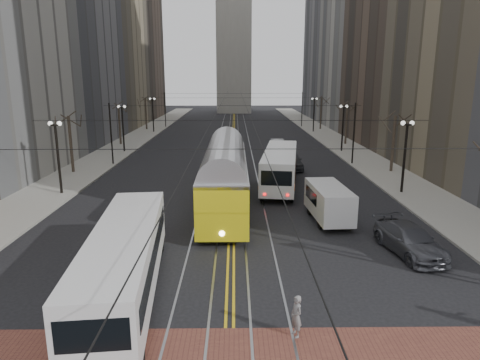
{
  "coord_description": "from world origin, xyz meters",
  "views": [
    {
      "loc": [
        0.23,
        -15.26,
        9.13
      ],
      "look_at": [
        0.53,
        10.35,
        3.0
      ],
      "focal_mm": 32.0,
      "sensor_mm": 36.0,
      "label": 1
    }
  ],
  "objects_px": {
    "cargo_van": "(329,204)",
    "pedestrian_b": "(296,316)",
    "transit_bus": "(125,264)",
    "rear_bus": "(280,168)",
    "streetcar": "(225,181)",
    "sedan_silver": "(278,145)",
    "sedan_grey": "(291,160)",
    "sedan_parked": "(410,240)"
  },
  "relations": [
    {
      "from": "sedan_grey",
      "to": "streetcar",
      "type": "bearing_deg",
      "value": -119.12
    },
    {
      "from": "cargo_van",
      "to": "sedan_silver",
      "type": "height_order",
      "value": "cargo_van"
    },
    {
      "from": "rear_bus",
      "to": "streetcar",
      "type": "bearing_deg",
      "value": -119.47
    },
    {
      "from": "streetcar",
      "to": "cargo_van",
      "type": "distance_m",
      "value": 7.65
    },
    {
      "from": "cargo_van",
      "to": "transit_bus",
      "type": "bearing_deg",
      "value": -141.22
    },
    {
      "from": "streetcar",
      "to": "pedestrian_b",
      "type": "bearing_deg",
      "value": -79.78
    },
    {
      "from": "cargo_van",
      "to": "sedan_silver",
      "type": "xyz_separation_m",
      "value": [
        -0.64,
        27.31,
        -0.41
      ]
    },
    {
      "from": "streetcar",
      "to": "sedan_parked",
      "type": "bearing_deg",
      "value": -41.1
    },
    {
      "from": "streetcar",
      "to": "sedan_parked",
      "type": "relative_size",
      "value": 3.1
    },
    {
      "from": "transit_bus",
      "to": "streetcar",
      "type": "height_order",
      "value": "streetcar"
    },
    {
      "from": "sedan_grey",
      "to": "sedan_parked",
      "type": "xyz_separation_m",
      "value": [
        3.56,
        -21.87,
        -0.11
      ]
    },
    {
      "from": "sedan_silver",
      "to": "cargo_van",
      "type": "bearing_deg",
      "value": -90.77
    },
    {
      "from": "cargo_van",
      "to": "sedan_silver",
      "type": "relative_size",
      "value": 1.15
    },
    {
      "from": "cargo_van",
      "to": "sedan_parked",
      "type": "height_order",
      "value": "cargo_van"
    },
    {
      "from": "transit_bus",
      "to": "sedan_grey",
      "type": "xyz_separation_m",
      "value": [
        10.37,
        26.32,
        -0.64
      ]
    },
    {
      "from": "transit_bus",
      "to": "streetcar",
      "type": "relative_size",
      "value": 0.75
    },
    {
      "from": "rear_bus",
      "to": "sedan_parked",
      "type": "distance_m",
      "value": 15.61
    },
    {
      "from": "streetcar",
      "to": "sedan_grey",
      "type": "height_order",
      "value": "streetcar"
    },
    {
      "from": "cargo_van",
      "to": "rear_bus",
      "type": "bearing_deg",
      "value": 99.84
    },
    {
      "from": "sedan_grey",
      "to": "sedan_parked",
      "type": "distance_m",
      "value": 22.16
    },
    {
      "from": "transit_bus",
      "to": "pedestrian_b",
      "type": "relative_size",
      "value": 7.66
    },
    {
      "from": "sedan_silver",
      "to": "pedestrian_b",
      "type": "height_order",
      "value": "pedestrian_b"
    },
    {
      "from": "transit_bus",
      "to": "rear_bus",
      "type": "xyz_separation_m",
      "value": [
        8.52,
        19.07,
        0.06
      ]
    },
    {
      "from": "rear_bus",
      "to": "cargo_van",
      "type": "xyz_separation_m",
      "value": [
        2.21,
        -9.31,
        -0.39
      ]
    },
    {
      "from": "rear_bus",
      "to": "pedestrian_b",
      "type": "distance_m",
      "value": 22.16
    },
    {
      "from": "sedan_parked",
      "to": "pedestrian_b",
      "type": "height_order",
      "value": "pedestrian_b"
    },
    {
      "from": "cargo_van",
      "to": "pedestrian_b",
      "type": "bearing_deg",
      "value": -110.43
    },
    {
      "from": "rear_bus",
      "to": "sedan_grey",
      "type": "height_order",
      "value": "rear_bus"
    },
    {
      "from": "sedan_silver",
      "to": "transit_bus",
      "type": "bearing_deg",
      "value": -107.33
    },
    {
      "from": "pedestrian_b",
      "to": "rear_bus",
      "type": "bearing_deg",
      "value": 155.63
    },
    {
      "from": "streetcar",
      "to": "pedestrian_b",
      "type": "xyz_separation_m",
      "value": [
        2.91,
        -16.2,
        -1.1
      ]
    },
    {
      "from": "sedan_silver",
      "to": "pedestrian_b",
      "type": "xyz_separation_m",
      "value": [
        -3.24,
        -40.08,
        0.04
      ]
    },
    {
      "from": "cargo_van",
      "to": "sedan_grey",
      "type": "distance_m",
      "value": 16.57
    },
    {
      "from": "rear_bus",
      "to": "pedestrian_b",
      "type": "height_order",
      "value": "rear_bus"
    },
    {
      "from": "sedan_parked",
      "to": "transit_bus",
      "type": "bearing_deg",
      "value": -171.78
    },
    {
      "from": "streetcar",
      "to": "transit_bus",
      "type": "bearing_deg",
      "value": -106.58
    },
    {
      "from": "rear_bus",
      "to": "sedan_silver",
      "type": "bearing_deg",
      "value": 93.5
    },
    {
      "from": "transit_bus",
      "to": "sedan_silver",
      "type": "relative_size",
      "value": 2.62
    },
    {
      "from": "sedan_silver",
      "to": "sedan_grey",
      "type": "bearing_deg",
      "value": -90.61
    },
    {
      "from": "rear_bus",
      "to": "sedan_parked",
      "type": "relative_size",
      "value": 2.31
    },
    {
      "from": "pedestrian_b",
      "to": "transit_bus",
      "type": "bearing_deg",
      "value": -133.8
    },
    {
      "from": "transit_bus",
      "to": "sedan_silver",
      "type": "distance_m",
      "value": 38.42
    }
  ]
}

